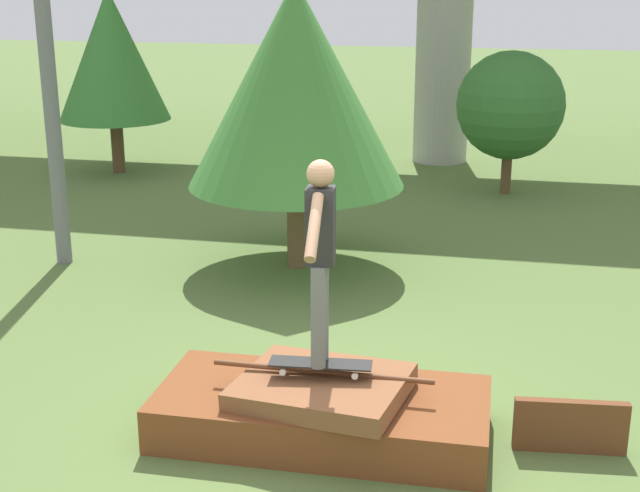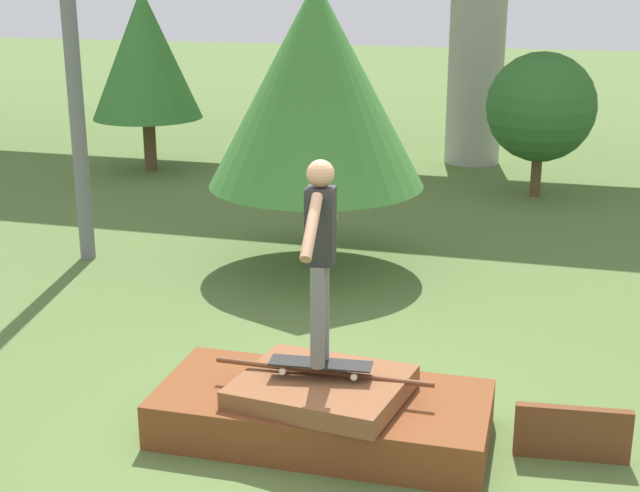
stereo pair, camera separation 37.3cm
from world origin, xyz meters
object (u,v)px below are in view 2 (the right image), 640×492
(skater, at_px, (320,248))
(tree_behind_left, at_px, (316,85))
(tree_behind_right, at_px, (541,107))
(tree_mid_back, at_px, (145,54))
(skateboard, at_px, (320,364))

(skater, bearing_deg, tree_behind_left, 105.98)
(tree_behind_left, relative_size, tree_behind_right, 1.48)
(skater, distance_m, tree_behind_right, 9.19)
(tree_mid_back, bearing_deg, tree_behind_right, -1.35)
(skater, height_order, tree_behind_right, tree_behind_right)
(tree_behind_right, bearing_deg, skater, -98.61)
(tree_behind_left, xyz_separation_m, tree_mid_back, (-4.73, 4.88, -0.15))
(skateboard, xyz_separation_m, tree_behind_left, (-1.25, 4.38, 1.70))
(skateboard, relative_size, tree_behind_right, 0.35)
(skater, relative_size, tree_mid_back, 0.49)
(skateboard, height_order, tree_behind_right, tree_behind_right)
(tree_mid_back, bearing_deg, skater, -57.12)
(tree_behind_left, bearing_deg, tree_mid_back, 134.11)
(skater, height_order, tree_mid_back, tree_mid_back)
(skateboard, relative_size, tree_behind_left, 0.23)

